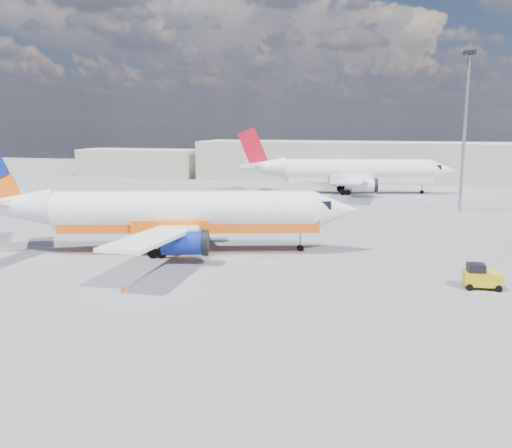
% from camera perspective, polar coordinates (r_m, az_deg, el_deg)
% --- Properties ---
extents(ground, '(240.00, 240.00, 0.00)m').
position_cam_1_polar(ground, '(48.04, -1.92, -4.56)').
color(ground, slate).
rests_on(ground, ground).
extents(taxi_line, '(70.00, 0.15, 0.01)m').
position_cam_1_polar(taxi_line, '(50.83, -0.93, -3.72)').
color(taxi_line, yellow).
rests_on(taxi_line, ground).
extents(terminal_main, '(70.00, 14.00, 8.00)m').
position_cam_1_polar(terminal_main, '(119.97, 11.07, 6.14)').
color(terminal_main, '#B9B1A0').
rests_on(terminal_main, ground).
extents(terminal_annex, '(26.00, 10.00, 6.00)m').
position_cam_1_polar(terminal_annex, '(130.67, -11.60, 6.01)').
color(terminal_annex, '#B9B1A0').
rests_on(terminal_annex, ground).
extents(main_jet, '(36.91, 28.13, 11.17)m').
position_cam_1_polar(main_jet, '(54.36, -8.42, 1.09)').
color(main_jet, white).
rests_on(main_jet, ground).
extents(second_jet, '(37.30, 28.61, 11.26)m').
position_cam_1_polar(second_jet, '(98.83, 9.40, 5.20)').
color(second_jet, white).
rests_on(second_jet, ground).
extents(gse_tug, '(2.77, 1.86, 1.88)m').
position_cam_1_polar(gse_tug, '(45.63, 21.60, -4.95)').
color(gse_tug, black).
rests_on(gse_tug, ground).
extents(traffic_cone, '(0.43, 0.43, 0.61)m').
position_cam_1_polar(traffic_cone, '(42.95, -13.16, -6.23)').
color(traffic_cone, white).
rests_on(traffic_cone, ground).
extents(floodlight_mast, '(1.56, 1.56, 21.37)m').
position_cam_1_polar(floodlight_mast, '(82.64, 20.21, 10.03)').
color(floodlight_mast, '#9B9BA3').
rests_on(floodlight_mast, ground).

